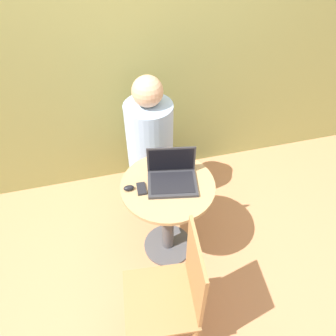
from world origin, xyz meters
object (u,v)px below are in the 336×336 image
object	(u,v)px
person_seated	(150,152)
chair_empty	(173,295)
laptop	(172,176)
cell_phone	(141,189)

from	to	relation	value
person_seated	chair_empty	bearing A→B (deg)	-96.17
laptop	chair_empty	world-z (taller)	chair_empty
laptop	person_seated	bearing A→B (deg)	93.58
chair_empty	person_seated	world-z (taller)	person_seated
cell_phone	chair_empty	bearing A→B (deg)	-85.87
laptop	person_seated	size ratio (longest dim) A/B	0.29
chair_empty	person_seated	bearing A→B (deg)	83.83
laptop	person_seated	distance (m)	0.61
laptop	cell_phone	bearing A→B (deg)	-172.86
laptop	cell_phone	xyz separation A→B (m)	(-0.21, -0.03, -0.04)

